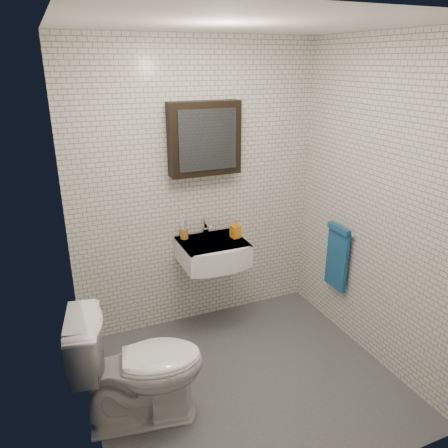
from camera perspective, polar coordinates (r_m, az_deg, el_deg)
name	(u,v)px	position (r m, az deg, el deg)	size (l,w,h in m)	color
ground	(245,380)	(3.56, 2.73, -19.65)	(2.20, 2.00, 0.01)	#46484D
room_shell	(249,198)	(2.84, 3.23, 3.47)	(2.22, 2.02, 2.51)	silver
washbasin	(214,253)	(3.74, -1.27, -3.80)	(0.55, 0.50, 0.20)	white
faucet	(206,228)	(3.85, -2.38, -0.49)	(0.06, 0.20, 0.15)	silver
mirror_cabinet	(205,139)	(3.63, -2.55, 11.07)	(0.60, 0.15, 0.60)	black
towel_rail	(337,254)	(3.91, 14.58, -3.87)	(0.09, 0.30, 0.58)	silver
toothbrush_cup	(184,233)	(3.79, -5.23, -1.19)	(0.09, 0.09, 0.20)	#9C6427
soap_bottle	(235,229)	(3.78, 1.51, -0.60)	(0.08, 0.08, 0.17)	#E85318
toilet	(139,366)	(3.05, -10.99, -17.72)	(0.48, 0.84, 0.85)	white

